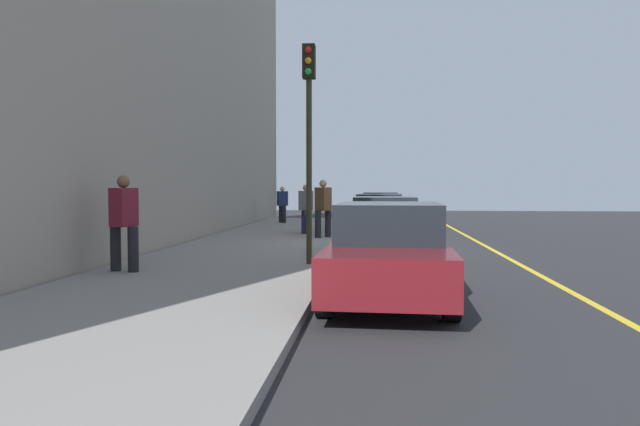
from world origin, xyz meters
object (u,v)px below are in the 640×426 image
pedestrian_burgundy_coat (124,220)px  pedestrian_grey_coat (306,207)px  rolling_suitcase (305,225)px  parked_car_silver (380,208)px  parked_car_white (384,226)px  pedestrian_navy_coat (282,203)px  pedestrian_brown_coat (323,207)px  parked_car_charcoal (380,215)px  parked_car_maroon (389,251)px  traffic_light_pole (309,117)px

pedestrian_burgundy_coat → pedestrian_grey_coat: pedestrian_burgundy_coat is taller
rolling_suitcase → parked_car_silver: bearing=161.9°
parked_car_white → pedestrian_navy_coat: size_ratio=2.56×
pedestrian_navy_coat → pedestrian_brown_coat: (7.62, 2.54, 0.11)m
parked_car_charcoal → parked_car_maroon: size_ratio=0.99×
parked_car_charcoal → parked_car_white: same height
pedestrian_brown_coat → pedestrian_grey_coat: (-1.97, -0.79, -0.08)m
parked_car_silver → pedestrian_burgundy_coat: size_ratio=2.43×
pedestrian_navy_coat → pedestrian_brown_coat: pedestrian_brown_coat is taller
traffic_light_pole → parked_car_silver: bearing=174.4°
pedestrian_navy_coat → rolling_suitcase: bearing=16.3°
parked_car_white → parked_car_maroon: (6.14, -0.01, 0.00)m
pedestrian_brown_coat → rolling_suitcase: pedestrian_brown_coat is taller
parked_car_maroon → traffic_light_pole: (-2.92, -1.61, 2.47)m
parked_car_white → pedestrian_brown_coat: 3.81m
pedestrian_navy_coat → pedestrian_burgundy_coat: 15.57m
pedestrian_burgundy_coat → pedestrian_brown_coat: (-7.94, 3.12, 0.00)m
pedestrian_navy_coat → pedestrian_burgundy_coat: size_ratio=0.89×
pedestrian_brown_coat → parked_car_white: bearing=30.3°
parked_car_maroon → pedestrian_grey_coat: pedestrian_grey_coat is taller
parked_car_maroon → pedestrian_navy_coat: pedestrian_navy_coat is taller
parked_car_white → pedestrian_navy_coat: pedestrian_navy_coat is taller
traffic_light_pole → rolling_suitcase: size_ratio=4.72×
pedestrian_burgundy_coat → pedestrian_grey_coat: (-9.91, 2.33, -0.07)m
parked_car_silver → pedestrian_grey_coat: pedestrian_grey_coat is taller
parked_car_white → pedestrian_brown_coat: size_ratio=2.28×
pedestrian_grey_coat → parked_car_charcoal: bearing=110.3°
rolling_suitcase → pedestrian_burgundy_coat: bearing=-13.9°
pedestrian_navy_coat → pedestrian_brown_coat: bearing=18.5°
pedestrian_burgundy_coat → parked_car_silver: bearing=164.1°
traffic_light_pole → rolling_suitcase: bearing=-172.5°
pedestrian_navy_coat → pedestrian_grey_coat: 5.91m
pedestrian_navy_coat → rolling_suitcase: 6.35m
pedestrian_burgundy_coat → pedestrian_navy_coat: bearing=177.9°
parked_car_silver → traffic_light_pole: bearing=-5.6°
parked_car_silver → rolling_suitcase: (8.09, -2.64, -0.30)m
parked_car_charcoal → pedestrian_grey_coat: size_ratio=2.71×
parked_car_white → parked_car_silver: bearing=-179.9°
parked_car_maroon → traffic_light_pole: 4.15m
traffic_light_pole → pedestrian_grey_coat: bearing=-172.7°
parked_car_white → pedestrian_burgundy_coat: 6.87m
pedestrian_grey_coat → parked_car_maroon: bearing=13.3°
pedestrian_burgundy_coat → pedestrian_grey_coat: size_ratio=1.08×
pedestrian_burgundy_coat → pedestrian_grey_coat: 10.18m
pedestrian_navy_coat → parked_car_maroon: bearing=14.6°
rolling_suitcase → pedestrian_navy_coat: bearing=-163.7°
parked_car_charcoal → parked_car_white: bearing=0.7°
pedestrian_burgundy_coat → pedestrian_grey_coat: bearing=166.8°
parked_car_maroon → rolling_suitcase: parked_car_maroon is taller
pedestrian_brown_coat → pedestrian_grey_coat: size_ratio=1.08×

